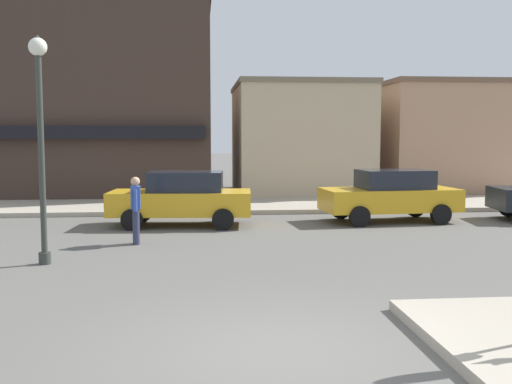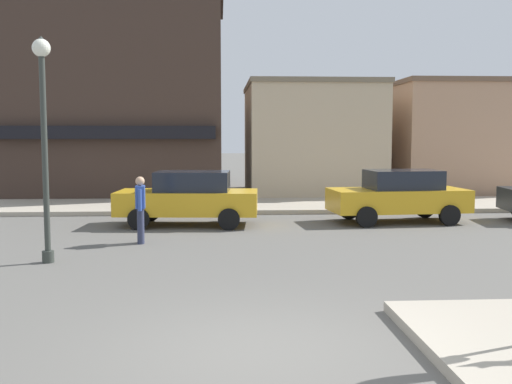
{
  "view_description": "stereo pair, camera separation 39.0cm",
  "coord_description": "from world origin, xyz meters",
  "px_view_note": "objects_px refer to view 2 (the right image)",
  "views": [
    {
      "loc": [
        -0.89,
        -6.92,
        2.59
      ],
      "look_at": [
        0.19,
        4.5,
        1.5
      ],
      "focal_mm": 42.0,
      "sensor_mm": 36.0,
      "label": 1
    },
    {
      "loc": [
        -0.5,
        -6.95,
        2.59
      ],
      "look_at": [
        0.19,
        4.5,
        1.5
      ],
      "focal_mm": 42.0,
      "sensor_mm": 36.0,
      "label": 2
    }
  ],
  "objects_px": {
    "pedestrian_crossing_near": "(140,207)",
    "parked_car_second": "(399,195)",
    "parked_car_nearest": "(189,197)",
    "lamp_post": "(44,117)"
  },
  "relations": [
    {
      "from": "lamp_post",
      "to": "pedestrian_crossing_near",
      "type": "height_order",
      "value": "lamp_post"
    },
    {
      "from": "parked_car_nearest",
      "to": "pedestrian_crossing_near",
      "type": "height_order",
      "value": "pedestrian_crossing_near"
    },
    {
      "from": "lamp_post",
      "to": "parked_car_nearest",
      "type": "distance_m",
      "value": 5.98
    },
    {
      "from": "lamp_post",
      "to": "parked_car_second",
      "type": "xyz_separation_m",
      "value": [
        8.83,
        5.17,
        -2.15
      ]
    },
    {
      "from": "parked_car_nearest",
      "to": "lamp_post",
      "type": "bearing_deg",
      "value": -117.95
    },
    {
      "from": "lamp_post",
      "to": "parked_car_second",
      "type": "relative_size",
      "value": 1.1
    },
    {
      "from": "pedestrian_crossing_near",
      "to": "parked_car_second",
      "type": "bearing_deg",
      "value": 23.06
    },
    {
      "from": "parked_car_nearest",
      "to": "pedestrian_crossing_near",
      "type": "xyz_separation_m",
      "value": [
        -1.01,
        -2.83,
        0.06
      ]
    },
    {
      "from": "parked_car_nearest",
      "to": "pedestrian_crossing_near",
      "type": "distance_m",
      "value": 3.01
    },
    {
      "from": "parked_car_second",
      "to": "pedestrian_crossing_near",
      "type": "distance_m",
      "value": 7.85
    }
  ]
}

